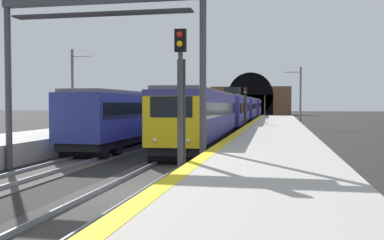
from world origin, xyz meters
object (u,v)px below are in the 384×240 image
(railway_signal_far, at_px, (265,104))
(overhead_signal_gantry, at_px, (101,39))
(train_main_approaching, at_px, (240,110))
(railway_signal_mid, at_px, (245,106))
(railway_signal_near, at_px, (181,98))
(catenary_mast_near, at_px, (73,93))
(train_adjacent_platform, at_px, (189,111))
(catenary_mast_far, at_px, (300,97))

(railway_signal_far, bearing_deg, overhead_signal_gantry, -2.91)
(train_main_approaching, height_order, railway_signal_mid, train_main_approaching)
(railway_signal_near, bearing_deg, railway_signal_mid, -180.00)
(railway_signal_mid, bearing_deg, railway_signal_far, -180.00)
(railway_signal_near, height_order, catenary_mast_near, catenary_mast_near)
(overhead_signal_gantry, bearing_deg, train_main_approaching, -3.52)
(railway_signal_far, relative_size, catenary_mast_near, 0.63)
(railway_signal_near, height_order, overhead_signal_gantry, overhead_signal_gantry)
(railway_signal_near, xyz_separation_m, overhead_signal_gantry, (3.45, 4.27, 2.56))
(railway_signal_near, relative_size, railway_signal_mid, 1.19)
(train_main_approaching, xyz_separation_m, railway_signal_near, (-43.30, -1.82, 1.00))
(railway_signal_near, xyz_separation_m, catenary_mast_near, (21.02, 14.27, 0.73))
(overhead_signal_gantry, bearing_deg, railway_signal_mid, -9.65)
(train_adjacent_platform, xyz_separation_m, railway_signal_far, (53.33, -6.73, 0.79))
(catenary_mast_far, bearing_deg, train_main_approaching, 68.63)
(catenary_mast_far, bearing_deg, catenary_mast_near, 134.04)
(train_main_approaching, bearing_deg, catenary_mast_near, -30.18)
(railway_signal_far, distance_m, overhead_signal_gantry, 84.19)
(railway_signal_mid, bearing_deg, railway_signal_near, 0.00)
(catenary_mast_far, bearing_deg, overhead_signal_gantry, 164.85)
(train_main_approaching, relative_size, train_adjacent_platform, 1.37)
(overhead_signal_gantry, xyz_separation_m, catenary_mast_far, (36.90, -9.99, -1.97))
(railway_signal_mid, xyz_separation_m, railway_signal_far, (58.90, -0.00, 0.23))
(train_main_approaching, height_order, overhead_signal_gantry, overhead_signal_gantry)
(catenary_mast_far, bearing_deg, railway_signal_far, 6.92)
(catenary_mast_far, bearing_deg, train_adjacent_platform, 116.48)
(train_main_approaching, height_order, railway_signal_near, railway_signal_near)
(overhead_signal_gantry, relative_size, catenary_mast_far, 1.24)
(train_adjacent_platform, bearing_deg, overhead_signal_gantry, -173.95)
(railway_signal_far, bearing_deg, railway_signal_mid, 0.00)
(overhead_signal_gantry, bearing_deg, railway_signal_near, -128.88)
(train_main_approaching, relative_size, catenary_mast_far, 10.37)
(overhead_signal_gantry, bearing_deg, catenary_mast_near, 29.64)
(catenary_mast_far, bearing_deg, railway_signal_near, 171.94)
(train_adjacent_platform, height_order, railway_signal_far, railway_signal_far)
(railway_signal_mid, xyz_separation_m, catenary_mast_near, (-7.56, 14.27, 1.20))
(train_main_approaching, relative_size, railway_signal_far, 15.78)
(railway_signal_mid, height_order, overhead_signal_gantry, overhead_signal_gantry)
(railway_signal_mid, relative_size, catenary_mast_far, 0.62)
(railway_signal_far, bearing_deg, catenary_mast_near, -12.12)
(train_main_approaching, relative_size, railway_signal_near, 13.97)
(train_adjacent_platform, xyz_separation_m, railway_signal_mid, (-5.57, -6.73, 0.56))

